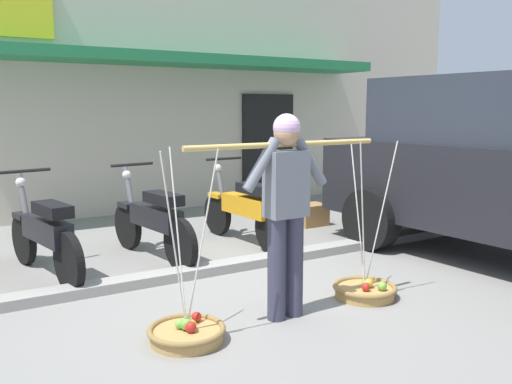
{
  "coord_description": "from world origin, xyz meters",
  "views": [
    {
      "loc": [
        -2.61,
        -4.29,
        1.73
      ],
      "look_at": [
        0.3,
        0.6,
        0.85
      ],
      "focal_mm": 37.81,
      "sensor_mm": 36.0,
      "label": 1
    }
  ],
  "objects_px": {
    "motorcycle_third_in_row": "(153,221)",
    "wooden_crate": "(311,215)",
    "motorcycle_end_of_row": "(244,209)",
    "fruit_vendor": "(286,202)",
    "fruit_basket_right_side": "(365,289)",
    "motorcycle_second_in_row": "(45,235)",
    "fruit_basket_left_side": "(187,332)"
  },
  "relations": [
    {
      "from": "fruit_basket_left_side",
      "to": "motorcycle_third_in_row",
      "type": "distance_m",
      "value": 2.36
    },
    {
      "from": "fruit_basket_right_side",
      "to": "motorcycle_end_of_row",
      "type": "bearing_deg",
      "value": 89.46
    },
    {
      "from": "fruit_basket_right_side",
      "to": "motorcycle_end_of_row",
      "type": "height_order",
      "value": "fruit_basket_right_side"
    },
    {
      "from": "motorcycle_second_in_row",
      "to": "fruit_basket_right_side",
      "type": "bearing_deg",
      "value": -41.41
    },
    {
      "from": "motorcycle_third_in_row",
      "to": "wooden_crate",
      "type": "relative_size",
      "value": 4.12
    },
    {
      "from": "motorcycle_third_in_row",
      "to": "wooden_crate",
      "type": "distance_m",
      "value": 2.75
    },
    {
      "from": "fruit_basket_left_side",
      "to": "motorcycle_second_in_row",
      "type": "height_order",
      "value": "fruit_basket_left_side"
    },
    {
      "from": "fruit_vendor",
      "to": "motorcycle_second_in_row",
      "type": "distance_m",
      "value": 2.7
    },
    {
      "from": "fruit_vendor",
      "to": "wooden_crate",
      "type": "height_order",
      "value": "fruit_vendor"
    },
    {
      "from": "motorcycle_second_in_row",
      "to": "wooden_crate",
      "type": "distance_m",
      "value": 3.93
    },
    {
      "from": "motorcycle_second_in_row",
      "to": "motorcycle_third_in_row",
      "type": "xyz_separation_m",
      "value": [
        1.19,
        0.07,
        0.0
      ]
    },
    {
      "from": "fruit_basket_left_side",
      "to": "motorcycle_third_in_row",
      "type": "height_order",
      "value": "fruit_basket_left_side"
    },
    {
      "from": "fruit_basket_left_side",
      "to": "motorcycle_end_of_row",
      "type": "xyz_separation_m",
      "value": [
        1.83,
        2.36,
        0.38
      ]
    },
    {
      "from": "fruit_basket_left_side",
      "to": "fruit_basket_right_side",
      "type": "relative_size",
      "value": 1.0
    },
    {
      "from": "fruit_basket_left_side",
      "to": "motorcycle_end_of_row",
      "type": "relative_size",
      "value": 0.8
    },
    {
      "from": "fruit_vendor",
      "to": "fruit_basket_right_side",
      "type": "height_order",
      "value": "fruit_vendor"
    },
    {
      "from": "fruit_vendor",
      "to": "motorcycle_third_in_row",
      "type": "relative_size",
      "value": 1.0
    },
    {
      "from": "fruit_vendor",
      "to": "motorcycle_second_in_row",
      "type": "relative_size",
      "value": 1.01
    },
    {
      "from": "fruit_basket_right_side",
      "to": "motorcycle_end_of_row",
      "type": "xyz_separation_m",
      "value": [
        0.02,
        2.31,
        0.38
      ]
    },
    {
      "from": "fruit_vendor",
      "to": "motorcycle_second_in_row",
      "type": "height_order",
      "value": "fruit_vendor"
    },
    {
      "from": "fruit_vendor",
      "to": "fruit_basket_left_side",
      "type": "relative_size",
      "value": 1.25
    },
    {
      "from": "motorcycle_end_of_row",
      "to": "wooden_crate",
      "type": "relative_size",
      "value": 4.14
    },
    {
      "from": "fruit_basket_right_side",
      "to": "fruit_vendor",
      "type": "bearing_deg",
      "value": -178.64
    },
    {
      "from": "motorcycle_second_in_row",
      "to": "fruit_basket_left_side",
      "type": "bearing_deg",
      "value": -74.24
    },
    {
      "from": "fruit_vendor",
      "to": "fruit_basket_left_side",
      "type": "height_order",
      "value": "fruit_vendor"
    },
    {
      "from": "fruit_vendor",
      "to": "fruit_basket_right_side",
      "type": "xyz_separation_m",
      "value": [
        0.91,
        0.02,
        -0.9
      ]
    },
    {
      "from": "fruit_vendor",
      "to": "wooden_crate",
      "type": "distance_m",
      "value": 3.75
    },
    {
      "from": "fruit_vendor",
      "to": "motorcycle_end_of_row",
      "type": "xyz_separation_m",
      "value": [
        0.93,
        2.34,
        -0.53
      ]
    },
    {
      "from": "motorcycle_end_of_row",
      "to": "fruit_basket_left_side",
      "type": "bearing_deg",
      "value": -127.84
    },
    {
      "from": "fruit_basket_right_side",
      "to": "motorcycle_third_in_row",
      "type": "relative_size",
      "value": 0.8
    },
    {
      "from": "motorcycle_third_in_row",
      "to": "motorcycle_end_of_row",
      "type": "xyz_separation_m",
      "value": [
        1.26,
        0.11,
        0.0
      ]
    },
    {
      "from": "fruit_basket_right_side",
      "to": "motorcycle_second_in_row",
      "type": "distance_m",
      "value": 3.26
    }
  ]
}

